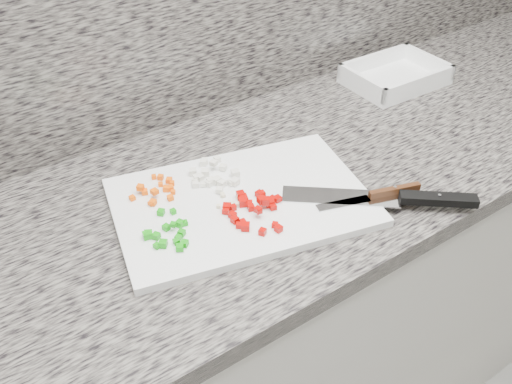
% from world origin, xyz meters
% --- Properties ---
extents(cabinet, '(3.92, 0.62, 0.86)m').
position_xyz_m(cabinet, '(0.00, 1.44, 0.43)').
color(cabinet, silver).
rests_on(cabinet, ground).
extents(countertop, '(3.96, 0.64, 0.04)m').
position_xyz_m(countertop, '(0.00, 1.44, 0.88)').
color(countertop, '#68645C').
rests_on(countertop, cabinet).
extents(cutting_board, '(0.54, 0.42, 0.02)m').
position_xyz_m(cutting_board, '(-0.08, 1.39, 0.91)').
color(cutting_board, white).
rests_on(cutting_board, countertop).
extents(carrot_pile, '(0.10, 0.09, 0.02)m').
position_xyz_m(carrot_pile, '(-0.20, 1.50, 0.92)').
color(carrot_pile, '#FA5905').
rests_on(carrot_pile, cutting_board).
extents(onion_pile, '(0.10, 0.12, 0.02)m').
position_xyz_m(onion_pile, '(-0.09, 1.48, 0.92)').
color(onion_pile, silver).
rests_on(onion_pile, cutting_board).
extents(green_pepper_pile, '(0.09, 0.12, 0.02)m').
position_xyz_m(green_pepper_pile, '(-0.24, 1.38, 0.92)').
color(green_pepper_pile, '#12970D').
rests_on(green_pepper_pile, cutting_board).
extents(red_pepper_pile, '(0.12, 0.13, 0.02)m').
position_xyz_m(red_pepper_pile, '(-0.08, 1.35, 0.92)').
color(red_pepper_pile, '#B00602').
rests_on(red_pepper_pile, cutting_board).
extents(garlic_pile, '(0.06, 0.05, 0.01)m').
position_xyz_m(garlic_pile, '(-0.10, 1.39, 0.92)').
color(garlic_pile, beige).
rests_on(garlic_pile, cutting_board).
extents(chef_knife, '(0.31, 0.26, 0.02)m').
position_xyz_m(chef_knife, '(0.17, 1.21, 0.92)').
color(chef_knife, silver).
rests_on(chef_knife, cutting_board).
extents(paring_knife, '(0.21, 0.08, 0.02)m').
position_xyz_m(paring_knife, '(0.15, 1.24, 0.92)').
color(paring_knife, silver).
rests_on(paring_knife, cutting_board).
extents(tray, '(0.25, 0.18, 0.05)m').
position_xyz_m(tray, '(0.54, 1.59, 0.92)').
color(tray, white).
rests_on(tray, countertop).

